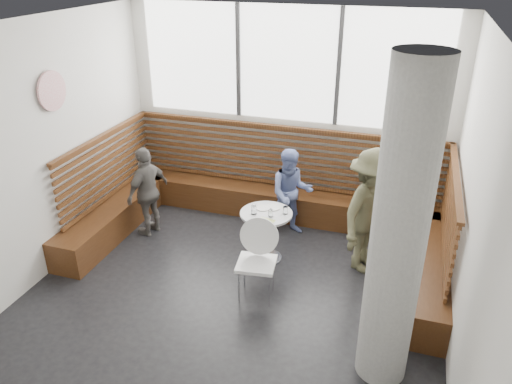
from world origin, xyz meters
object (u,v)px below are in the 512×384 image
(concrete_column, at_px, (399,234))
(adult_man, at_px, (370,212))
(cafe_table, at_px, (266,226))
(child_left, at_px, (148,191))
(cafe_chair, at_px, (258,253))
(child_back, at_px, (291,193))

(concrete_column, relative_size, adult_man, 1.89)
(cafe_table, relative_size, child_left, 0.53)
(cafe_table, distance_m, adult_man, 1.39)
(concrete_column, height_order, cafe_chair, concrete_column)
(child_back, bearing_deg, adult_man, -47.05)
(cafe_table, xyz_separation_m, cafe_chair, (0.14, -0.77, 0.07))
(adult_man, bearing_deg, concrete_column, -146.46)
(adult_man, distance_m, child_back, 1.34)
(child_back, relative_size, child_left, 0.98)
(cafe_chair, distance_m, child_back, 1.58)
(concrete_column, height_order, cafe_table, concrete_column)
(cafe_table, height_order, cafe_chair, cafe_chair)
(adult_man, relative_size, child_left, 1.25)
(adult_man, xyz_separation_m, child_back, (-1.19, 0.59, -0.18))
(cafe_table, bearing_deg, concrete_column, -43.00)
(concrete_column, bearing_deg, child_left, 153.79)
(concrete_column, bearing_deg, cafe_table, 137.00)
(concrete_column, bearing_deg, cafe_chair, 152.53)
(cafe_table, height_order, adult_man, adult_man)
(child_left, bearing_deg, cafe_table, 98.85)
(concrete_column, xyz_separation_m, child_back, (-1.56, 2.39, -0.93))
(adult_man, height_order, child_back, adult_man)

